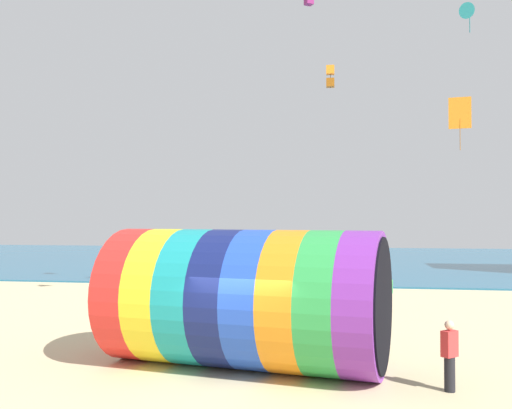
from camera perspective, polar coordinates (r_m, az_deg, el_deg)
The scene contains 9 objects.
ground_plane at distance 14.39m, azimuth -1.29°, elevation -17.11°, with size 120.00×120.00×0.00m, color #CCBA8C.
sea at distance 52.28m, azimuth 6.08°, elevation -5.50°, with size 120.00×40.00×0.10m, color #236084.
giant_inflatable_tube at distance 15.09m, azimuth -1.07°, elevation -9.38°, with size 7.69×4.87×3.60m.
kite_handler at distance 13.97m, azimuth 18.79°, elevation -14.10°, with size 0.41×0.41×1.60m.
kite_orange_diamond at distance 28.46m, azimuth 19.72°, elevation 8.57°, with size 1.00×0.22×2.47m.
kite_orange_box at distance 30.03m, azimuth 7.44°, elevation 12.58°, with size 0.41×0.41×1.16m.
kite_cyan_delta at distance 24.03m, azimuth 20.59°, elevation 17.66°, with size 0.88×0.92×1.17m.
bystander_mid_beach at distance 28.78m, azimuth -7.01°, elevation -7.48°, with size 0.26×0.38×1.59m.
bystander_far_left at distance 24.57m, azimuth 13.10°, elevation -8.61°, with size 0.39×0.42×1.53m.
Camera 1 is at (2.40, -13.63, 3.93)m, focal length 40.00 mm.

